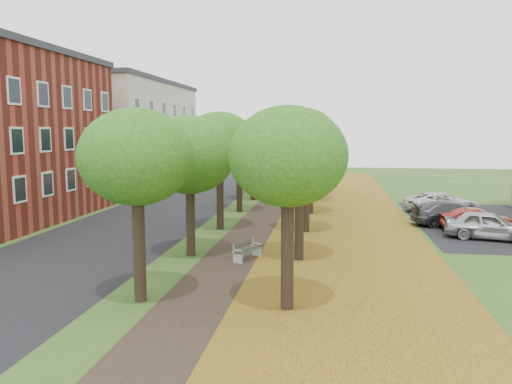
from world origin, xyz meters
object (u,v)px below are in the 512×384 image
(bench, at_px, (247,250))
(car_red, at_px, (479,221))
(car_grey, at_px, (453,214))
(car_white, at_px, (442,203))
(car_silver, at_px, (489,225))

(bench, xyz_separation_m, car_red, (11.57, 7.57, 0.24))
(car_grey, relative_size, car_white, 0.98)
(car_silver, bearing_deg, bench, 130.46)
(car_silver, bearing_deg, car_red, 13.26)
(car_red, relative_size, car_white, 0.79)
(bench, bearing_deg, car_grey, -24.70)
(car_red, xyz_separation_m, car_white, (-0.56, 6.49, 0.04))
(car_silver, bearing_deg, car_white, 17.69)
(car_silver, distance_m, car_red, 1.82)
(bench, bearing_deg, car_silver, -39.30)
(car_red, bearing_deg, car_white, 4.48)
(car_red, xyz_separation_m, car_grey, (-0.94, 1.70, 0.06))
(car_silver, xyz_separation_m, car_grey, (-0.92, 3.52, -0.03))
(car_silver, relative_size, car_white, 0.87)
(car_silver, relative_size, car_grey, 0.88)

